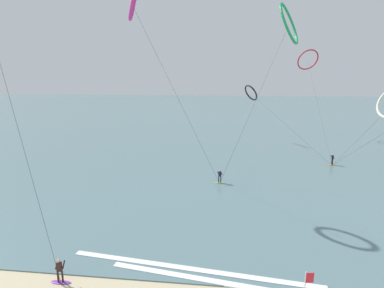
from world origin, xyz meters
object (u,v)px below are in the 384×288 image
(kite_crimson, at_px, (308,60))
(kite_charcoal, at_px, (251,93))
(surfer_violet, at_px, (60,272))
(kite_emerald, at_px, (289,24))
(surfer_lime, at_px, (220,177))
(beach_flag, at_px, (307,287))
(kite_magenta, at_px, (133,5))
(surfer_amber, at_px, (332,160))

(kite_crimson, bearing_deg, kite_charcoal, 13.77)
(surfer_violet, height_order, kite_emerald, kite_emerald)
(surfer_lime, relative_size, kite_charcoal, 0.09)
(kite_crimson, relative_size, beach_flag, 9.44)
(kite_emerald, bearing_deg, kite_charcoal, 29.60)
(surfer_lime, relative_size, kite_crimson, 0.06)
(kite_magenta, xyz_separation_m, kite_emerald, (17.88, 6.04, -1.28))
(surfer_violet, bearing_deg, surfer_amber, -143.02)
(kite_crimson, relative_size, kite_magenta, 1.20)
(kite_crimson, xyz_separation_m, beach_flag, (-13.15, -55.51, -14.82))
(kite_magenta, bearing_deg, surfer_lime, 80.72)
(surfer_violet, distance_m, beach_flag, 15.08)
(kite_magenta, height_order, kite_emerald, kite_magenta)
(kite_magenta, bearing_deg, surfer_violet, -17.29)
(surfer_amber, distance_m, surfer_lime, 19.29)
(surfer_amber, relative_size, surfer_violet, 1.00)
(surfer_amber, relative_size, kite_charcoal, 0.09)
(kite_crimson, bearing_deg, kite_emerald, 55.04)
(surfer_violet, relative_size, kite_magenta, 0.08)
(surfer_amber, xyz_separation_m, surfer_lime, (-16.68, -9.69, 0.00))
(surfer_amber, xyz_separation_m, kite_magenta, (-26.51, -11.04, 19.92))
(surfer_amber, distance_m, surfer_violet, 39.61)
(surfer_violet, bearing_deg, kite_charcoal, -119.17)
(kite_magenta, xyz_separation_m, beach_flag, (14.93, -19.53, -18.85))
(surfer_amber, bearing_deg, beach_flag, -21.56)
(kite_emerald, height_order, beach_flag, kite_emerald)
(kite_crimson, height_order, kite_charcoal, kite_crimson)
(surfer_amber, bearing_deg, surfer_violet, -42.94)
(kite_crimson, height_order, kite_magenta, kite_magenta)
(kite_magenta, bearing_deg, kite_crimson, 124.93)
(kite_crimson, bearing_deg, kite_magenta, 35.89)
(surfer_lime, distance_m, kite_emerald, 20.84)
(surfer_amber, xyz_separation_m, kite_crimson, (1.57, 24.94, 15.89))
(surfer_lime, relative_size, surfer_violet, 1.00)
(kite_charcoal, relative_size, kite_emerald, 0.90)
(surfer_lime, bearing_deg, kite_emerald, -176.12)
(surfer_lime, height_order, surfer_violet, surfer_lime)
(surfer_lime, relative_size, beach_flag, 0.60)
(kite_crimson, xyz_separation_m, kite_magenta, (-28.08, -35.98, 4.03))
(surfer_lime, bearing_deg, kite_crimson, -144.14)
(surfer_violet, height_order, kite_crimson, kite_crimson)
(beach_flag, bearing_deg, kite_charcoal, 89.34)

